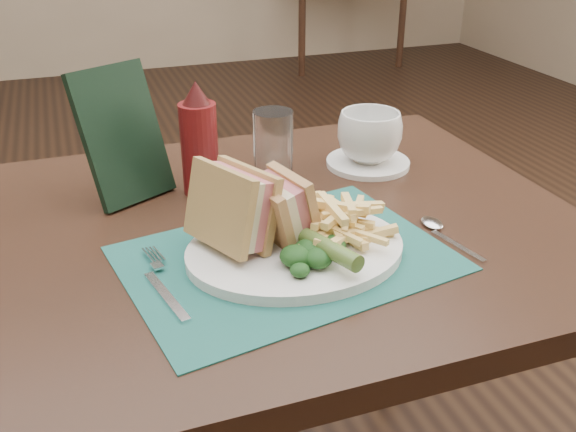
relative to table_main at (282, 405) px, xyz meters
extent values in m
plane|color=black|center=(0.00, 0.50, -0.38)|extent=(7.00, 7.00, 0.00)
plane|color=tan|center=(0.00, 4.00, -0.38)|extent=(6.00, 0.00, 6.00)
cube|color=#1B5850|center=(-0.03, -0.12, 0.38)|extent=(0.47, 0.37, 0.00)
cylinder|color=#446225|center=(0.00, -0.16, 0.41)|extent=(0.06, 0.12, 0.03)
cylinder|color=white|center=(0.22, 0.15, 0.38)|extent=(0.15, 0.15, 0.01)
imported|color=white|center=(0.22, 0.15, 0.43)|extent=(0.16, 0.16, 0.09)
cylinder|color=silver|center=(0.03, 0.12, 0.44)|extent=(0.07, 0.07, 0.13)
cube|color=black|center=(-0.21, 0.16, 0.48)|extent=(0.15, 0.13, 0.21)
camera|label=1|loc=(-0.28, -0.82, 0.82)|focal=40.00mm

